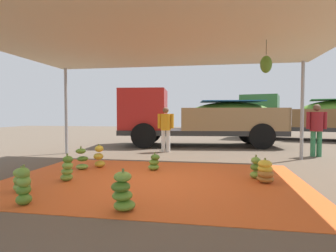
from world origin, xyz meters
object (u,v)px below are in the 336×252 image
Objects in this scene: cargo_truck_far at (306,116)px; worker_1 at (166,126)px; banana_bunch_6 at (82,160)px; worker_0 at (316,126)px; banana_bunch_2 at (67,169)px; banana_bunch_4 at (24,187)px; banana_bunch_3 at (265,172)px; banana_bunch_5 at (154,163)px; banana_bunch_1 at (99,157)px; cargo_truck_main at (195,117)px; banana_bunch_7 at (256,168)px; banana_bunch_0 at (123,192)px; banana_bunch_8 at (22,180)px.

worker_1 is (-6.49, -5.94, -0.34)m from cargo_truck_far.
banana_bunch_6 is 0.34× the size of worker_0.
banana_bunch_4 is (0.13, -1.45, 0.02)m from banana_bunch_2.
banana_bunch_3 is 1.14× the size of banana_bunch_5.
banana_bunch_5 is 0.27× the size of worker_1.
cargo_truck_far reaches higher than banana_bunch_1.
cargo_truck_far is (6.18, 9.20, 1.09)m from banana_bunch_5.
banana_bunch_1 is 3.99m from banana_bunch_3.
cargo_truck_far reaches higher than banana_bunch_5.
cargo_truck_main reaches higher than worker_0.
banana_bunch_6 reaches higher than banana_bunch_5.
banana_bunch_4 reaches higher than banana_bunch_7.
banana_bunch_6 is (-1.94, 2.60, -0.02)m from banana_bunch_0.
banana_bunch_6 is at bearing 103.50° from banana_bunch_2.
banana_bunch_4 is at bearing -179.01° from banana_bunch_0.
banana_bunch_7 is 4.22m from worker_0.
banana_bunch_1 is 1.06× the size of banana_bunch_2.
cargo_truck_far is (3.88, 9.65, 1.06)m from banana_bunch_7.
banana_bunch_3 is at bearing -119.81° from worker_0.
banana_bunch_7 is (-0.13, 0.38, -0.00)m from banana_bunch_3.
banana_bunch_8 is 13.99m from cargo_truck_far.
banana_bunch_4 is 3.13m from banana_bunch_5.
banana_bunch_7 reaches higher than banana_bunch_3.
cargo_truck_far reaches higher than banana_bunch_0.
banana_bunch_5 is 0.26× the size of worker_0.
banana_bunch_2 is 1.24× the size of banana_bunch_8.
banana_bunch_3 is 0.40m from banana_bunch_7.
banana_bunch_8 is 0.27× the size of worker_0.
banana_bunch_7 is at bearing 32.90° from banana_bunch_4.
banana_bunch_4 is 1.39× the size of banana_bunch_5.
banana_bunch_8 is at bearing -141.29° from worker_0.
cargo_truck_far is at bearing 68.07° from banana_bunch_7.
cargo_truck_main is at bearing 87.02° from banana_bunch_0.
banana_bunch_4 is 8.37m from worker_0.
worker_1 is (1.46, 3.45, 0.69)m from banana_bunch_6.
worker_0 is at bearing -104.15° from cargo_truck_far.
cargo_truck_main is 6.76m from cargo_truck_far.
worker_1 is (-4.92, 0.26, -0.04)m from worker_0.
banana_bunch_5 is at bearing 64.17° from banana_bunch_4.
banana_bunch_3 is 1.00× the size of banana_bunch_7.
banana_bunch_1 is at bearing 88.46° from banana_bunch_2.
worker_0 reaches higher than banana_bunch_0.
banana_bunch_3 is at bearing -110.53° from cargo_truck_far.
banana_bunch_0 is at bearing -86.46° from banana_bunch_5.
banana_bunch_0 reaches higher than banana_bunch_5.
cargo_truck_far is at bearing 75.85° from worker_0.
worker_1 is (-0.91, -2.13, -0.29)m from cargo_truck_main.
banana_bunch_5 is 5.52m from cargo_truck_main.
banana_bunch_0 is 3.32m from banana_bunch_1.
banana_bunch_7 is 4.59m from worker_1.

